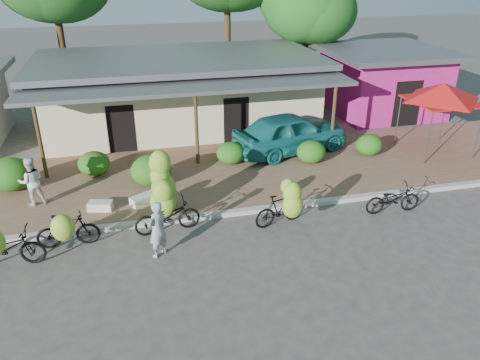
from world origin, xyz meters
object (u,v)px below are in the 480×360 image
object	(u,v)px
red_canopy	(443,92)
bike_center	(165,201)
sack_far	(100,206)
bike_far_left	(4,247)
teal_van	(291,132)
tree_near_right	(304,5)
sack_near	(144,200)
bike_right	(284,206)
bike_far_right	(393,199)
vendor	(157,229)
bystander	(31,181)
bike_left	(67,230)

from	to	relation	value
red_canopy	bike_center	size ratio (longest dim) A/B	1.46
red_canopy	sack_far	world-z (taller)	red_canopy
bike_far_left	bike_center	bearing A→B (deg)	-70.24
bike_far_left	teal_van	xyz separation A→B (m)	(9.85, 5.67, 0.34)
tree_near_right	sack_far	world-z (taller)	tree_near_right
bike_far_left	sack_far	world-z (taller)	bike_far_left
bike_far_left	sack_far	xyz separation A→B (m)	(2.32, 2.39, -0.35)
sack_near	sack_far	distance (m)	1.37
bike_right	bike_far_right	world-z (taller)	bike_right
tree_near_right	bike_far_right	distance (m)	14.52
bike_center	teal_van	world-z (taller)	bike_center
red_canopy	tree_near_right	bearing A→B (deg)	104.05
bike_right	red_canopy	bearing A→B (deg)	-76.69
vendor	bystander	distance (m)	5.26
vendor	bike_center	bearing A→B (deg)	-142.69
bike_far_right	bystander	size ratio (longest dim) A/B	1.14
tree_near_right	sack_far	size ratio (longest dim) A/B	9.24
bike_left	bike_right	distance (m)	6.23
tree_near_right	red_canopy	size ratio (longest dim) A/B	1.98
bike_center	vendor	world-z (taller)	bike_center
bike_left	bystander	world-z (taller)	bystander
red_canopy	bystander	distance (m)	15.53
teal_van	sack_far	bearing A→B (deg)	98.79
bike_far_left	bystander	world-z (taller)	bystander
tree_near_right	bike_center	distance (m)	16.23
bike_center	sack_far	world-z (taller)	bike_center
vendor	bike_far_left	bearing A→B (deg)	-45.70
bike_far_left	sack_far	bearing A→B (deg)	-37.79
bike_right	bike_far_right	distance (m)	3.68
tree_near_right	vendor	bearing A→B (deg)	-123.05
bike_far_left	bystander	xyz separation A→B (m)	(0.25, 3.31, 0.32)
bike_right	vendor	xyz separation A→B (m)	(-3.79, -0.61, 0.11)
bike_far_left	bike_far_right	world-z (taller)	bike_far_left
tree_near_right	bystander	world-z (taller)	tree_near_right
bike_far_right	vendor	size ratio (longest dim) A/B	1.11
tree_near_right	bike_far_left	world-z (taller)	tree_near_right
sack_near	bystander	size ratio (longest dim) A/B	0.52
sack_far	bike_right	bearing A→B (deg)	-22.11
red_canopy	bystander	xyz separation A→B (m)	(-15.40, -1.01, -1.68)
sack_near	sack_far	bearing A→B (deg)	-176.89
tree_near_right	bike_left	world-z (taller)	tree_near_right
sack_far	vendor	world-z (taller)	vendor
bike_right	bike_far_left	bearing A→B (deg)	77.07
bike_left	sack_near	world-z (taller)	bike_left
red_canopy	bike_far_right	size ratio (longest dim) A/B	1.90
teal_van	red_canopy	bearing A→B (deg)	-117.94
bike_far_right	sack_far	world-z (taller)	bike_far_right
tree_near_right	vendor	xyz separation A→B (m)	(-9.31, -14.31, -4.25)
sack_far	bystander	bearing A→B (deg)	155.97
bike_left	sack_near	distance (m)	2.96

